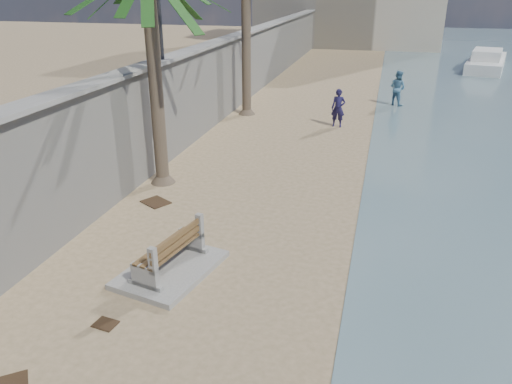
{
  "coord_description": "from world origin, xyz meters",
  "views": [
    {
      "loc": [
        2.39,
        -4.13,
        6.06
      ],
      "look_at": [
        -0.5,
        7.0,
        1.2
      ],
      "focal_mm": 35.0,
      "sensor_mm": 36.0,
      "label": 1
    }
  ],
  "objects_px": {
    "person_a": "(338,105)",
    "person_b": "(398,86)",
    "bench_far": "(170,255)",
    "yacht_far": "(486,64)"
  },
  "relations": [
    {
      "from": "person_a",
      "to": "person_b",
      "type": "bearing_deg",
      "value": 65.51
    },
    {
      "from": "bench_far",
      "to": "yacht_far",
      "type": "xyz_separation_m",
      "value": [
        11.49,
        32.71,
        -0.1
      ]
    },
    {
      "from": "bench_far",
      "to": "person_b",
      "type": "distance_m",
      "value": 19.05
    },
    {
      "from": "bench_far",
      "to": "person_b",
      "type": "height_order",
      "value": "person_b"
    },
    {
      "from": "person_a",
      "to": "person_b",
      "type": "xyz_separation_m",
      "value": [
        2.57,
        5.09,
        0.03
      ]
    },
    {
      "from": "bench_far",
      "to": "person_a",
      "type": "relative_size",
      "value": 1.4
    },
    {
      "from": "yacht_far",
      "to": "person_a",
      "type": "bearing_deg",
      "value": 166.9
    },
    {
      "from": "person_a",
      "to": "bench_far",
      "type": "bearing_deg",
      "value": -97.63
    },
    {
      "from": "person_b",
      "to": "bench_far",
      "type": "bearing_deg",
      "value": 108.89
    },
    {
      "from": "bench_far",
      "to": "person_b",
      "type": "bearing_deg",
      "value": 75.07
    }
  ]
}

